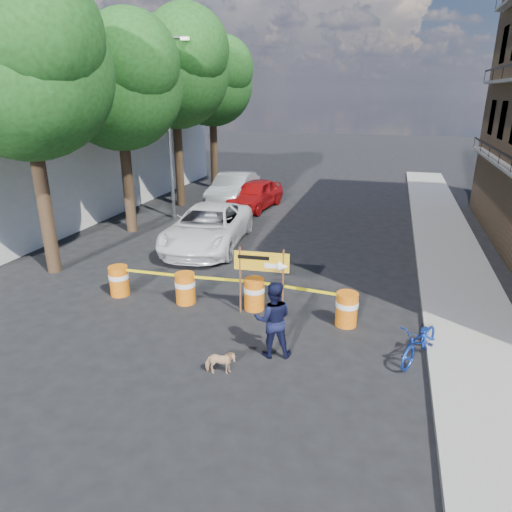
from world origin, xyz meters
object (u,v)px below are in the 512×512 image
Objects in this scene: barrel_mid_left at (185,288)px; sedan_silver at (233,189)px; barrel_far_right at (347,308)px; barrel_far_left at (119,280)px; detour_sign at (269,267)px; pedestrian at (273,319)px; dog at (220,363)px; sedan_red at (255,194)px; suv_white at (208,227)px; barrel_mid_right at (254,293)px; bicycle at (422,325)px.

sedan_silver reaches higher than barrel_mid_left.
barrel_far_left is at bearing 179.92° from barrel_far_right.
barrel_mid_left is 4.56m from barrel_far_right.
detour_sign is 2.05m from pedestrian.
dog is at bearing -128.20° from barrel_far_right.
barrel_mid_left is 0.47× the size of detour_sign.
barrel_far_left is at bearing 39.90° from dog.
detour_sign is 0.38× the size of sedan_silver.
dog is (-2.36, -2.99, -0.19)m from barrel_far_right.
dog is at bearing -99.68° from detour_sign.
sedan_red is at bearing 96.48° from barrel_mid_left.
suv_white is (-5.86, 5.02, 0.32)m from barrel_far_right.
suv_white is at bearing -73.25° from pedestrian.
barrel_far_right is 1.35× the size of dog.
dog is 14.93m from sedan_red.
pedestrian is (1.08, -2.15, 0.43)m from barrel_mid_right.
barrel_far_right is at bearing -0.68° from barrel_mid_left.
sedan_red is 1.64m from sedan_silver.
barrel_far_left is 1.35× the size of dog.
dog is 0.12× the size of suv_white.
barrel_far_left is 0.47× the size of detour_sign.
barrel_mid_right is 11.76m from sedan_red.
sedan_silver reaches higher than sedan_red.
barrel_far_left is at bearing -35.88° from pedestrian.
pedestrian reaches higher than barrel_far_left.
detour_sign reaches higher than sedan_red.
barrel_far_left is 1.00× the size of barrel_far_right.
suv_white reaches higher than sedan_red.
barrel_mid_right is 0.16× the size of suv_white.
bicycle is at bearing 176.99° from pedestrian.
detour_sign is at bearing -179.31° from barrel_far_right.
barrel_far_right is 7.72m from suv_white.
suv_white reaches higher than barrel_mid_left.
sedan_silver is at bearing 95.50° from suv_white.
dog is at bearing -68.56° from sedan_red.
sedan_silver is (-4.75, 12.05, 0.35)m from barrel_mid_right.
sedan_red is at bearing -29.42° from sedan_silver.
barrel_far_right is (2.55, -0.23, 0.00)m from barrel_mid_right.
detour_sign reaches higher than bicycle.
sedan_silver is (-2.75, 12.22, 0.35)m from barrel_mid_left.
bicycle is at bearing -21.55° from detour_sign.
sedan_red is at bearing 116.97° from barrel_far_right.
barrel_mid_left reaches higher than dog.
barrel_mid_right is at bearing -70.07° from sedan_silver.
detour_sign reaches higher than pedestrian.
sedan_silver reaches higher than suv_white.
barrel_mid_right is at bearing 4.99° from barrel_mid_left.
pedestrian is at bearing -63.36° from barrel_mid_right.
barrel_mid_right reaches higher than dog.
suv_white is at bearing 104.70° from barrel_mid_left.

